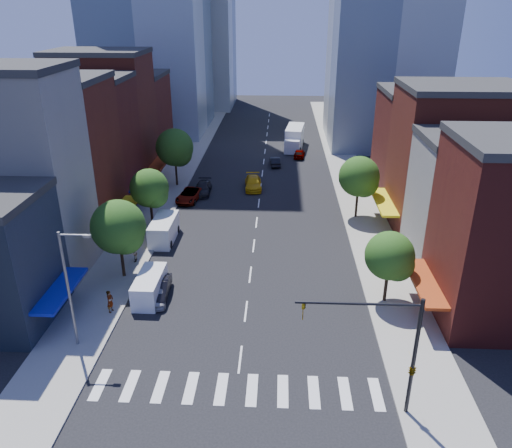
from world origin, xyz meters
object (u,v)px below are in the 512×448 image
Objects in this scene: traffic_car_far at (299,153)px; parked_car_third at (189,195)px; pedestrian_near at (110,301)px; cargo_van_near at (149,287)px; parked_car_rear at (203,188)px; parked_car_second at (159,289)px; traffic_car_oncoming at (275,162)px; taxi at (253,183)px; pedestrian_far at (134,253)px; cargo_van_far at (164,230)px; parked_car_front at (157,295)px; box_truck at (294,138)px.

parked_car_third is at bearing 60.52° from traffic_car_far.
cargo_van_near is at bearing -33.39° from pedestrian_near.
parked_car_third is 3.03m from parked_car_rear.
cargo_van_near reaches higher than parked_car_rear.
parked_car_second is at bearing 79.27° from traffic_car_far.
parked_car_second is at bearing 70.35° from traffic_car_oncoming.
parked_car_second reaches higher than parked_car_third.
parked_car_third is 0.98× the size of taxi.
parked_car_rear is 15.77m from traffic_car_oncoming.
pedestrian_far is at bearing 71.64° from traffic_car_far.
parked_car_third is 11.68m from cargo_van_far.
parked_car_third reaches higher than parked_car_rear.
taxi reaches higher than parked_car_front.
traffic_car_far is 2.39× the size of pedestrian_far.
parked_car_third is at bearing -152.07° from taxi.
taxi is 0.58× the size of box_truck.
box_truck is 53.50m from pedestrian_near.
parked_car_rear is at bearing -111.54° from box_truck.
traffic_car_far is at bearing 61.25° from parked_car_third.
parked_car_rear is 28.15m from pedestrian_near.
traffic_car_far is at bearing 51.61° from parked_car_rear.
parked_car_second is 0.86× the size of parked_car_third.
parked_car_second is 0.90× the size of cargo_van_near.
parked_car_rear is at bearing 59.22° from traffic_car_far.
pedestrian_far reaches higher than parked_car_second.
cargo_van_far is at bearing -121.39° from taxi.
cargo_van_near is (-0.76, -25.58, 0.33)m from parked_car_rear.
traffic_car_oncoming is 0.99× the size of traffic_car_far.
box_truck is at bearing 69.82° from taxi.
cargo_van_far is at bearing 61.46° from traffic_car_oncoming.
traffic_car_far is (13.94, 42.92, -0.36)m from cargo_van_near.
parked_car_second reaches higher than traffic_car_far.
taxi is 2.82× the size of pedestrian_near.
parked_car_front is 0.94× the size of traffic_car_far.
taxi is (6.50, 2.24, 0.06)m from parked_car_rear.
cargo_van_far is at bearing 91.82° from parked_car_front.
cargo_van_near is 3.52m from pedestrian_near.
parked_car_third is at bearing 89.93° from parked_car_second.
taxi is at bearing 72.60° from traffic_car_far.
cargo_van_near is 39.61m from traffic_car_oncoming.
cargo_van_near reaches higher than parked_car_front.
parked_car_third is 16.88m from pedestrian_far.
pedestrian_near reaches higher than traffic_car_far.
pedestrian_far is (-3.81, -19.40, 0.28)m from parked_car_rear.
pedestrian_near reaches higher than parked_car_third.
traffic_car_far is 40.49m from pedestrian_far.
parked_car_second is 2.35× the size of pedestrian_near.
cargo_van_near is 50.49m from box_truck.
traffic_car_oncoming is (9.31, 38.04, -0.08)m from parked_car_second.
pedestrian_far reaches higher than taxi.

